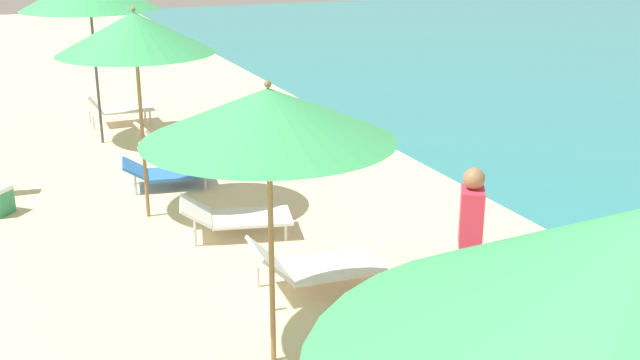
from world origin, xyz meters
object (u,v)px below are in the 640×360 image
(lounger_fourth_shoreside, at_px, (166,172))
(person_walking_near, at_px, (471,229))
(umbrella_third, at_px, (268,115))
(lounger_farthest_shoreside, at_px, (117,108))
(umbrella_fourth, at_px, (135,33))
(lounger_fourth_inland, at_px, (235,216))
(lounger_third_shoreside, at_px, (313,265))
(lounger_farthest_inland, at_px, (172,138))

(lounger_fourth_shoreside, height_order, person_walking_near, person_walking_near)
(umbrella_third, height_order, lounger_farthest_shoreside, umbrella_third)
(umbrella_fourth, relative_size, lounger_farthest_shoreside, 2.20)
(lounger_fourth_inland, bearing_deg, lounger_third_shoreside, -66.51)
(lounger_farthest_shoreside, height_order, lounger_farthest_inland, lounger_farthest_shoreside)
(umbrella_third, distance_m, lounger_fourth_shoreside, 5.67)
(umbrella_third, relative_size, lounger_farthest_shoreside, 2.03)
(lounger_farthest_shoreside, relative_size, person_walking_near, 0.81)
(lounger_farthest_shoreside, bearing_deg, lounger_third_shoreside, -85.22)
(lounger_farthest_inland, bearing_deg, person_walking_near, -85.67)
(lounger_farthest_inland, distance_m, person_walking_near, 7.09)
(umbrella_fourth, height_order, lounger_fourth_inland, umbrella_fourth)
(lounger_farthest_shoreside, bearing_deg, umbrella_fourth, -95.29)
(lounger_fourth_shoreside, distance_m, lounger_fourth_inland, 2.30)
(umbrella_fourth, relative_size, person_walking_near, 1.78)
(umbrella_third, xyz_separation_m, lounger_third_shoreside, (0.89, 1.16, -2.00))
(umbrella_third, height_order, lounger_third_shoreside, umbrella_third)
(lounger_fourth_shoreside, bearing_deg, lounger_farthest_shoreside, 99.51)
(umbrella_third, distance_m, lounger_farthest_inland, 7.25)
(lounger_farthest_shoreside, bearing_deg, lounger_fourth_shoreside, -89.80)
(umbrella_third, xyz_separation_m, umbrella_fourth, (-0.32, 4.14, 0.18))
(lounger_fourth_shoreside, relative_size, person_walking_near, 0.87)
(umbrella_fourth, height_order, lounger_farthest_shoreside, umbrella_fourth)
(umbrella_third, height_order, lounger_fourth_inland, umbrella_third)
(lounger_farthest_inland, bearing_deg, lounger_farthest_shoreside, 94.35)
(lounger_third_shoreside, relative_size, umbrella_fourth, 0.52)
(lounger_farthest_inland, bearing_deg, lounger_third_shoreside, -95.06)
(umbrella_fourth, height_order, lounger_fourth_shoreside, umbrella_fourth)
(lounger_fourth_inland, relative_size, person_walking_near, 0.96)
(person_walking_near, bearing_deg, lounger_fourth_inland, 148.58)
(lounger_third_shoreside, distance_m, lounger_fourth_shoreside, 4.17)
(lounger_fourth_shoreside, height_order, lounger_farthest_shoreside, lounger_farthest_shoreside)
(umbrella_fourth, bearing_deg, lounger_farthest_shoreside, 84.99)
(umbrella_fourth, bearing_deg, umbrella_third, -85.61)
(lounger_third_shoreside, bearing_deg, lounger_fourth_shoreside, 103.25)
(umbrella_third, height_order, person_walking_near, umbrella_third)
(lounger_third_shoreside, xyz_separation_m, person_walking_near, (1.20, -1.15, 0.65))
(person_walking_near, bearing_deg, lounger_farthest_inland, 133.36)
(umbrella_fourth, relative_size, lounger_farthest_inland, 2.13)
(lounger_third_shoreside, distance_m, lounger_fourth_inland, 1.87)
(umbrella_third, height_order, umbrella_fourth, umbrella_fourth)
(lounger_third_shoreside, bearing_deg, person_walking_near, -40.20)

